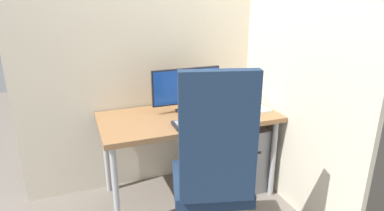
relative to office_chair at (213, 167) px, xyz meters
name	(u,v)px	position (x,y,z in m)	size (l,w,h in m)	color
ground_plane	(189,192)	(0.11, 0.72, -0.65)	(8.00, 8.00, 0.00)	slate
wall_back	(173,24)	(0.11, 1.09, 0.75)	(2.60, 0.04, 2.80)	beige
wall_side_right	(286,27)	(0.84, 0.55, 0.75)	(0.04, 1.86, 2.80)	beige
desk	(189,122)	(0.11, 0.72, 0.00)	(1.41, 0.67, 0.72)	#996B42
office_chair	(213,167)	(0.00, 0.00, 0.00)	(0.65, 0.67, 1.28)	black
filing_cabinet	(235,153)	(0.55, 0.74, -0.36)	(0.38, 0.53, 0.58)	gray
monitor	(186,88)	(0.12, 0.81, 0.27)	(0.57, 0.13, 0.36)	black
keyboard	(201,122)	(0.13, 0.51, 0.08)	(0.43, 0.16, 0.03)	black
mouse	(246,117)	(0.49, 0.48, 0.08)	(0.06, 0.11, 0.03)	#9EA0A5
pen_holder	(245,96)	(0.71, 0.89, 0.11)	(0.09, 0.09, 0.17)	#B2B5BA
notebook	(259,110)	(0.68, 0.60, 0.08)	(0.17, 0.16, 0.02)	silver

